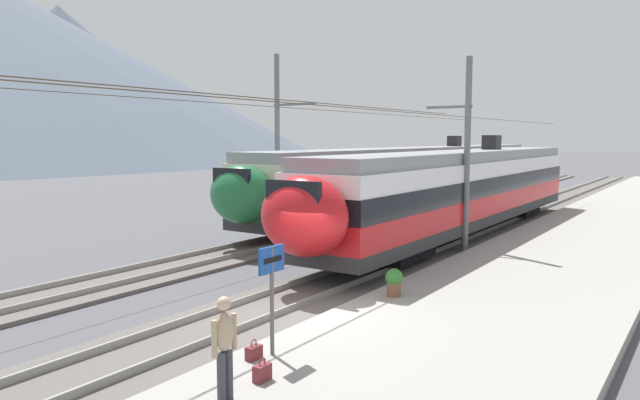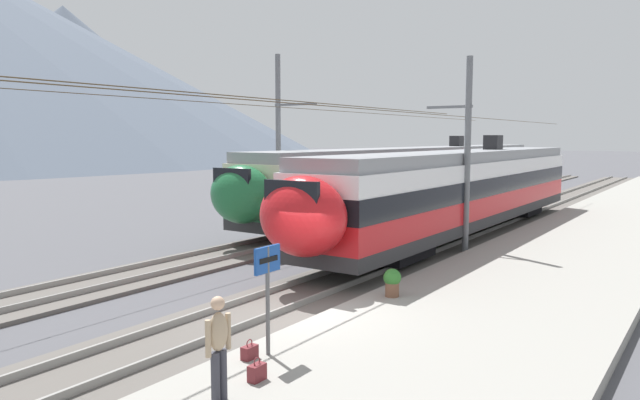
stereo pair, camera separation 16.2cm
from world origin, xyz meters
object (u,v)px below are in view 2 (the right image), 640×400
potted_plant_platform_edge (392,281)px  handbag_near_sign (250,352)px  train_far_track (422,174)px  passenger_walking (218,343)px  platform_sign (267,275)px  catenary_mast_far_side (281,141)px  train_near_platform (461,188)px  catenary_mast_mid (465,153)px  handbag_beside_passenger (257,372)px

potted_plant_platform_edge → handbag_near_sign: bearing=178.4°
train_far_track → passenger_walking: bearing=-161.5°
platform_sign → passenger_walking: (-2.00, -0.66, -0.60)m
catenary_mast_far_side → handbag_near_sign: bearing=-143.7°
platform_sign → train_far_track: bearing=18.5°
catenary_mast_far_side → platform_sign: catenary_mast_far_side is taller
platform_sign → train_near_platform: bearing=8.8°
platform_sign → potted_plant_platform_edge: 5.16m
catenary_mast_far_side → train_near_platform: bearing=-67.7°
catenary_mast_far_side → train_far_track: bearing=-9.3°
train_near_platform → catenary_mast_far_side: bearing=112.3°
catenary_mast_mid → passenger_walking: size_ratio=24.07×
train_far_track → handbag_beside_passenger: (-25.64, -8.85, -1.77)m
potted_plant_platform_edge → train_near_platform: bearing=12.7°
catenary_mast_far_side → passenger_walking: 18.86m
train_far_track → potted_plant_platform_edge: bearing=-157.2°
train_far_track → platform_sign: bearing=-161.5°
handbag_near_sign → potted_plant_platform_edge: (5.41, -0.15, 0.29)m
catenary_mast_mid → handbag_near_sign: bearing=-175.8°
catenary_mast_mid → handbag_near_sign: size_ratio=106.94×
handbag_beside_passenger → passenger_walking: bearing=-177.6°
train_far_track → catenary_mast_far_side: 11.73m
train_far_track → handbag_near_sign: 26.29m
handbag_beside_passenger → catenary_mast_mid: bearing=7.1°
catenary_mast_far_side → potted_plant_platform_edge: (-8.15, -10.10, -3.53)m
catenary_mast_far_side → handbag_beside_passenger: (-14.24, -10.72, -3.80)m
handbag_near_sign → handbag_beside_passenger: bearing=-131.6°
train_near_platform → catenary_mast_far_side: size_ratio=0.61×
catenary_mast_far_side → handbag_near_sign: (-13.56, -9.95, -3.82)m
train_near_platform → handbag_beside_passenger: bearing=-169.7°
catenary_mast_far_side → handbag_beside_passenger: size_ratio=97.93×
train_far_track → catenary_mast_far_side: (-11.40, 1.87, 2.03)m
platform_sign → passenger_walking: platform_sign is taller
catenary_mast_far_side → platform_sign: 16.78m
train_near_platform → platform_sign: train_near_platform is taller
catenary_mast_mid → passenger_walking: catenary_mast_mid is taller
handbag_near_sign → potted_plant_platform_edge: potted_plant_platform_edge is taller
train_far_track → platform_sign: 25.93m
platform_sign → handbag_near_sign: platform_sign is taller
catenary_mast_far_side → passenger_walking: size_ratio=24.07×
passenger_walking → handbag_beside_passenger: size_ratio=4.07×
train_near_platform → platform_sign: size_ratio=11.91×
train_far_track → catenary_mast_far_side: bearing=170.7°
train_far_track → potted_plant_platform_edge: (-19.54, -8.23, -1.50)m
catenary_mast_far_side → passenger_walking: catenary_mast_far_side is taller
catenary_mast_far_side → potted_plant_platform_edge: bearing=-128.9°
train_near_platform → train_far_track: same height
platform_sign → handbag_beside_passenger: bearing=-149.4°
handbag_near_sign → train_far_track: bearing=17.9°
train_far_track → passenger_walking: train_far_track is taller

